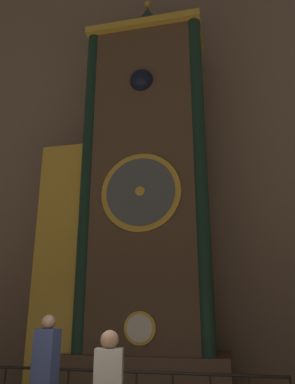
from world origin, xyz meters
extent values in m
cube|color=#7A6656|center=(0.00, 6.13, 6.65)|extent=(24.00, 0.30, 13.31)
cube|color=brown|center=(-0.23, 4.85, 0.49)|extent=(3.65, 1.61, 0.99)
cube|color=brown|center=(-0.23, 4.85, 5.19)|extent=(2.92, 1.40, 8.41)
cube|color=gold|center=(-0.23, 4.74, 9.30)|extent=(3.15, 1.54, 0.20)
cylinder|color=gold|center=(-0.23, 4.12, 1.54)|extent=(0.68, 0.05, 0.68)
cylinder|color=silver|center=(-0.23, 4.09, 1.54)|extent=(0.56, 0.03, 0.56)
cylinder|color=gold|center=(-0.23, 4.12, 4.52)|extent=(1.91, 0.07, 1.91)
cylinder|color=#4C515B|center=(-0.23, 4.07, 4.52)|extent=(1.64, 0.04, 1.64)
cylinder|color=gold|center=(-0.23, 4.05, 4.52)|extent=(0.23, 0.03, 0.23)
cube|color=#30241B|center=(-0.23, 4.64, 7.55)|extent=(0.77, 0.42, 0.77)
sphere|color=black|center=(-0.23, 4.20, 7.55)|extent=(0.62, 0.62, 0.62)
cylinder|color=#142D23|center=(-1.63, 4.25, 5.19)|extent=(0.33, 0.33, 8.41)
cylinder|color=#142D23|center=(1.16, 4.25, 5.19)|extent=(0.33, 0.33, 8.41)
cylinder|color=gold|center=(-0.23, 4.85, 9.55)|extent=(0.93, 0.93, 0.30)
cone|color=#163227|center=(-0.23, 4.85, 10.12)|extent=(0.88, 0.88, 0.84)
sphere|color=gold|center=(-0.23, 4.85, 10.66)|extent=(0.20, 0.20, 0.20)
cube|color=brown|center=(-2.31, 4.90, 2.99)|extent=(1.14, 1.19, 5.98)
cube|color=gold|center=(-2.31, 4.29, 2.99)|extent=(1.20, 0.06, 5.98)
cylinder|color=black|center=(-0.21, 2.59, 0.92)|extent=(5.37, 0.05, 0.05)
cube|color=navy|center=(-0.98, 1.46, 1.25)|extent=(0.37, 0.27, 0.76)
sphere|color=#8C664C|center=(-0.98, 1.46, 1.73)|extent=(0.21, 0.21, 0.21)
cube|color=gray|center=(0.18, 0.82, 1.11)|extent=(0.38, 0.28, 0.65)
sphere|color=#8C664C|center=(0.18, 0.82, 1.54)|extent=(0.23, 0.23, 0.23)
camera|label=1|loc=(1.74, -3.95, 1.89)|focal=35.00mm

